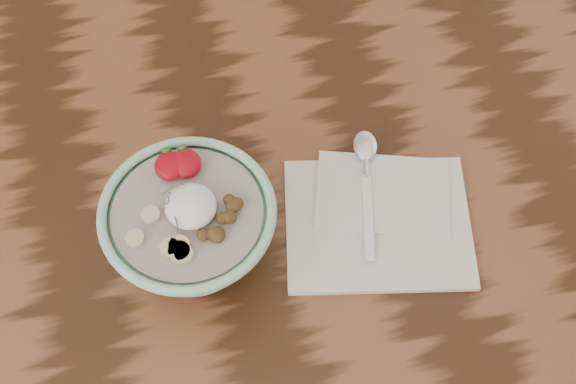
# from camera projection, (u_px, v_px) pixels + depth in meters

# --- Properties ---
(table) EXTENTS (1.60, 0.90, 0.75)m
(table) POSITION_uv_depth(u_px,v_px,m) (233.00, 233.00, 1.10)
(table) COLOR #351C0D
(table) RESTS_ON ground
(breakfast_bowl) EXTENTS (0.20, 0.20, 0.14)m
(breakfast_bowl) POSITION_uv_depth(u_px,v_px,m) (191.00, 229.00, 0.93)
(breakfast_bowl) COLOR #9ED5AA
(breakfast_bowl) RESTS_ON table
(napkin) EXTENTS (0.27, 0.24, 0.01)m
(napkin) POSITION_uv_depth(u_px,v_px,m) (379.00, 217.00, 1.00)
(napkin) COLOR silver
(napkin) RESTS_ON table
(spoon) EXTENTS (0.07, 0.19, 0.01)m
(spoon) POSITION_uv_depth(u_px,v_px,m) (366.00, 163.00, 1.03)
(spoon) COLOR silver
(spoon) RESTS_ON napkin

